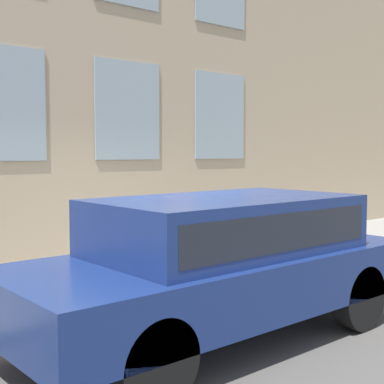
% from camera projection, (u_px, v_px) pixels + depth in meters
% --- Properties ---
extents(ground_plane, '(80.00, 80.00, 0.00)m').
position_uv_depth(ground_plane, '(169.00, 309.00, 6.81)').
color(ground_plane, '#514F4C').
extents(sidewalk, '(2.56, 60.00, 0.17)m').
position_uv_depth(sidewalk, '(115.00, 284.00, 7.78)').
color(sidewalk, gray).
rests_on(sidewalk, ground_plane).
extents(fire_hydrant, '(0.37, 0.48, 0.87)m').
position_uv_depth(fire_hydrant, '(185.00, 252.00, 7.42)').
color(fire_hydrant, gold).
rests_on(fire_hydrant, sidewalk).
extents(person, '(0.28, 0.19, 1.17)m').
position_uv_depth(person, '(198.00, 230.00, 7.78)').
color(person, '#232328').
rests_on(person, sidewalk).
extents(parked_truck_navy_near, '(1.83, 4.60, 1.52)m').
position_uv_depth(parked_truck_navy_near, '(222.00, 256.00, 5.69)').
color(parked_truck_navy_near, black).
rests_on(parked_truck_navy_near, ground_plane).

